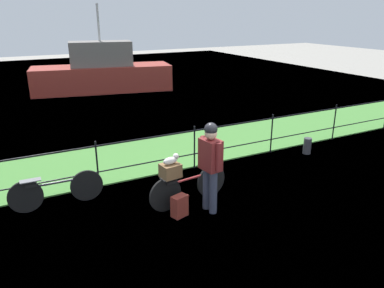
% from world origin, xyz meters
% --- Properties ---
extents(ground_plane, '(60.00, 60.00, 0.00)m').
position_xyz_m(ground_plane, '(0.00, 0.00, 0.00)').
color(ground_plane, gray).
extents(grass_strip, '(27.00, 2.40, 0.03)m').
position_xyz_m(grass_strip, '(0.00, 3.62, 0.01)').
color(grass_strip, '#478438').
rests_on(grass_strip, ground).
extents(harbor_water, '(30.00, 30.00, 0.00)m').
position_xyz_m(harbor_water, '(0.00, 12.17, 0.00)').
color(harbor_water, '#60849E').
rests_on(harbor_water, ground).
extents(iron_fence, '(18.04, 0.04, 1.03)m').
position_xyz_m(iron_fence, '(0.00, 2.37, 0.61)').
color(iron_fence, black).
rests_on(iron_fence, ground).
extents(bicycle_main, '(1.69, 0.28, 0.65)m').
position_xyz_m(bicycle_main, '(-0.91, 0.92, 0.34)').
color(bicycle_main, black).
rests_on(bicycle_main, ground).
extents(wooden_crate, '(0.37, 0.33, 0.25)m').
position_xyz_m(wooden_crate, '(-1.29, 0.88, 0.77)').
color(wooden_crate, brown).
rests_on(wooden_crate, bicycle_main).
extents(terrier_dog, '(0.32, 0.17, 0.18)m').
position_xyz_m(terrier_dog, '(-1.27, 0.88, 0.98)').
color(terrier_dog, silver).
rests_on(terrier_dog, wooden_crate).
extents(cyclist_person, '(0.31, 0.54, 1.68)m').
position_xyz_m(cyclist_person, '(-0.69, 0.50, 1.00)').
color(cyclist_person, '#383D51').
rests_on(cyclist_person, ground).
extents(backpack_on_paving, '(0.32, 0.26, 0.40)m').
position_xyz_m(backpack_on_paving, '(-1.27, 0.57, 0.20)').
color(backpack_on_paving, maroon).
rests_on(backpack_on_paving, ground).
extents(mooring_bollard, '(0.20, 0.20, 0.42)m').
position_xyz_m(mooring_bollard, '(3.04, 1.87, 0.21)').
color(mooring_bollard, '#38383D').
rests_on(mooring_bollard, ground).
extents(bicycle_parked, '(1.71, 0.17, 0.62)m').
position_xyz_m(bicycle_parked, '(-3.15, 1.97, 0.33)').
color(bicycle_parked, black).
rests_on(bicycle_parked, ground).
extents(moored_boat_near, '(6.41, 2.98, 3.84)m').
position_xyz_m(moored_boat_near, '(0.59, 12.45, 0.83)').
color(moored_boat_near, '#9E3328').
rests_on(moored_boat_near, ground).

